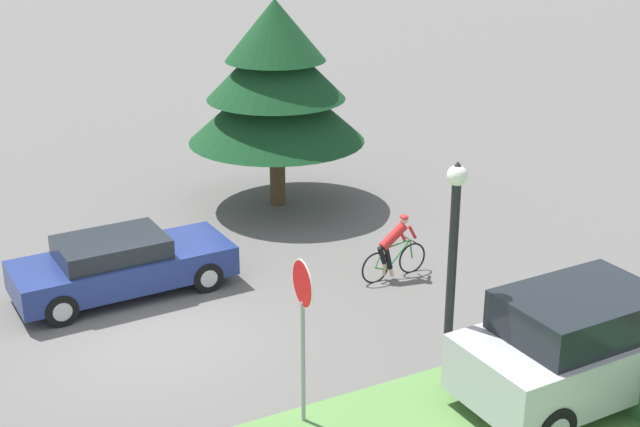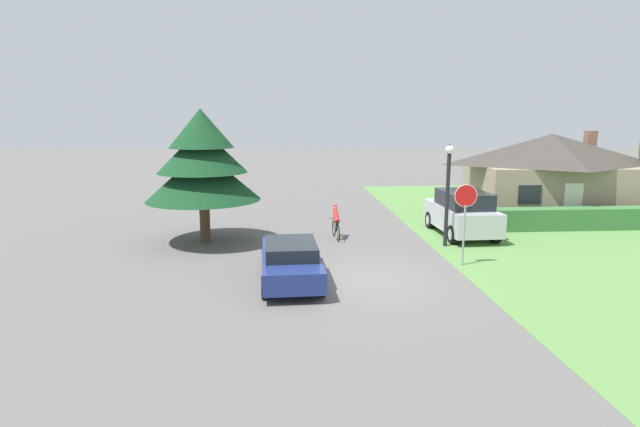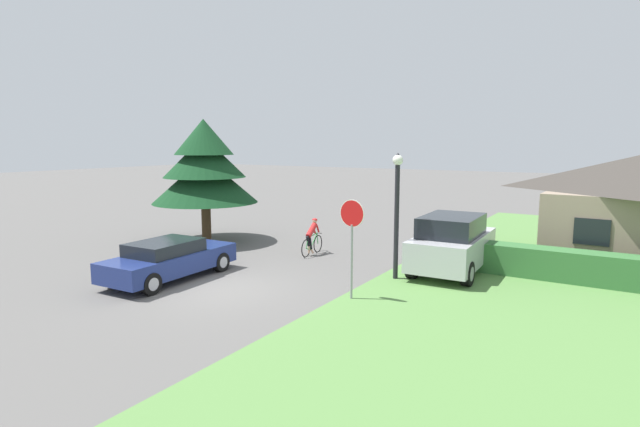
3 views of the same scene
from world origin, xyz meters
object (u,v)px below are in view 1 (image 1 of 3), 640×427
at_px(sedan_left_lane, 121,265).
at_px(cyclist, 394,248).
at_px(parked_suv_right, 583,346).
at_px(stop_sign, 303,308).
at_px(street_lamp, 453,252).
at_px(conifer_tall_near, 276,82).

xyz_separation_m(sedan_left_lane, cyclist, (2.00, 5.53, 0.04)).
bearing_deg(sedan_left_lane, parked_suv_right, -54.95).
bearing_deg(cyclist, stop_sign, -140.79).
xyz_separation_m(sedan_left_lane, street_lamp, (6.26, 3.92, 1.89)).
relative_size(cyclist, conifer_tall_near, 0.31).
xyz_separation_m(parked_suv_right, stop_sign, (-1.53, -4.48, 1.07)).
bearing_deg(conifer_tall_near, parked_suv_right, 2.46).
distance_m(sedan_left_lane, cyclist, 5.88).
height_order(parked_suv_right, stop_sign, stop_sign).
relative_size(stop_sign, street_lamp, 0.69).
xyz_separation_m(cyclist, street_lamp, (4.27, -1.61, 1.86)).
height_order(stop_sign, street_lamp, street_lamp).
distance_m(sedan_left_lane, stop_sign, 6.32).
bearing_deg(sedan_left_lane, cyclist, -22.04).
bearing_deg(sedan_left_lane, street_lamp, -60.15).
distance_m(parked_suv_right, stop_sign, 4.85).
height_order(cyclist, parked_suv_right, parked_suv_right).
distance_m(stop_sign, conifer_tall_near, 10.42).
bearing_deg(cyclist, sedan_left_lane, 155.85).
height_order(parked_suv_right, conifer_tall_near, conifer_tall_near).
height_order(sedan_left_lane, street_lamp, street_lamp).
relative_size(cyclist, stop_sign, 0.60).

